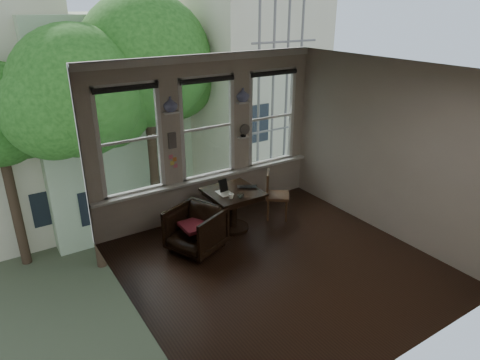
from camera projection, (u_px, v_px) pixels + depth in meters
ground at (279, 265)px, 6.70m from camera, size 4.50×4.50×0.00m
ceiling at (287, 70)px, 5.55m from camera, size 4.50×4.50×0.00m
wall_back at (207, 138)px, 7.87m from camera, size 4.50×0.00×4.50m
wall_front at (418, 246)px, 4.38m from camera, size 4.50×0.00×4.50m
wall_left at (131, 216)px, 5.00m from camera, size 0.00×4.50×4.50m
wall_right at (387, 150)px, 7.25m from camera, size 0.00×4.50×4.50m
window_left at (130, 141)px, 7.06m from camera, size 1.10×0.12×1.90m
window_center at (207, 128)px, 7.79m from camera, size 1.10×0.12×1.90m
window_right at (270, 117)px, 8.52m from camera, size 1.10×0.12×1.90m
shelf_left at (171, 112)px, 7.20m from camera, size 0.26×0.16×0.03m
shelf_right at (243, 102)px, 7.92m from camera, size 0.26×0.16×0.03m
intercom at (172, 140)px, 7.41m from camera, size 0.14×0.06×0.28m
sticky_notes at (173, 159)px, 7.55m from camera, size 0.16×0.01×0.24m
desk_fan at (243, 132)px, 8.13m from camera, size 0.20×0.20×0.24m
vase_left at (170, 104)px, 7.14m from camera, size 0.24×0.24×0.25m
vase_right at (243, 95)px, 7.87m from camera, size 0.24×0.24×0.25m
table at (233, 210)px, 7.64m from camera, size 0.90×0.90×0.75m
armchair_left at (196, 230)px, 7.00m from camera, size 1.06×1.05×0.74m
cushion_red at (195, 225)px, 6.97m from camera, size 0.45×0.45×0.06m
side_chair_right at (278, 195)px, 8.03m from camera, size 0.59×0.59×0.92m
laptop at (247, 188)px, 7.58m from camera, size 0.42×0.38×0.03m
mug at (231, 196)px, 7.20m from camera, size 0.11×0.11×0.09m
drinking_glass at (241, 196)px, 7.21m from camera, size 0.14×0.14×0.09m
tablet at (223, 185)px, 7.45m from camera, size 0.16×0.09×0.22m
papers at (224, 193)px, 7.42m from camera, size 0.23×0.31×0.00m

